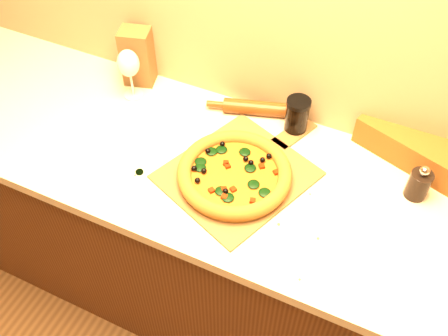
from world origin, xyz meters
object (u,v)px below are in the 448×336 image
Objects in this scene: rolling_pin at (261,108)px; wine_glass at (128,65)px; pizza at (234,174)px; dark_jar at (297,116)px; pepper_grinder at (419,184)px; pizza_peel at (241,172)px.

rolling_pin is 1.93× the size of wine_glass.
dark_jar is (0.10, 0.30, 0.03)m from pizza.
pizza is 2.83× the size of pepper_grinder.
rolling_pin is at bearing 166.24° from pepper_grinder.
dark_jar is at bearing 92.72° from pizza_peel.
pizza_peel is 0.56m from wine_glass.
pizza_peel is at bearing -164.18° from pepper_grinder.
wine_glass is at bearing -177.92° from pizza_peel.
wine_glass is at bearing 156.77° from pizza.
pizza reaches higher than rolling_pin.
pepper_grinder is 1.04m from wine_glass.
pizza_peel is at bearing 80.09° from pizza.
pepper_grinder is at bearing 37.39° from pizza_peel.
rolling_pin is 0.15m from dark_jar.
dark_jar is at bearing 165.03° from pepper_grinder.
pizza is 0.32m from dark_jar.
wine_glass reaches higher than dark_jar.
pizza_peel is at bearing -108.85° from dark_jar.
pizza_peel is 0.05m from pizza.
dark_jar reaches higher than pizza.
pepper_grinder is (0.52, 0.15, 0.05)m from pizza_peel.
pizza_peel is at bearing -19.49° from wine_glass.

